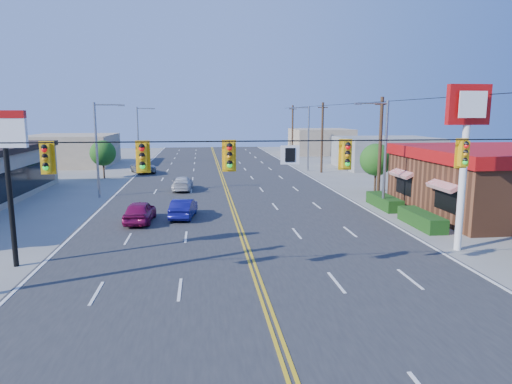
{
  "coord_description": "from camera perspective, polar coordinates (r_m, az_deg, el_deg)",
  "views": [
    {
      "loc": [
        -2.29,
        -17.68,
        7.05
      ],
      "look_at": [
        1.09,
        10.34,
        2.2
      ],
      "focal_mm": 32.0,
      "sensor_mm": 36.0,
      "label": 1
    }
  ],
  "objects": [
    {
      "name": "kfc_pylon",
      "position": [
        25.45,
        24.78,
        6.6
      ],
      "size": [
        2.2,
        0.36,
        8.5
      ],
      "color": "white",
      "rests_on": "ground"
    },
    {
      "name": "bld_east_mid",
      "position": [
        62.79,
        15.96,
        4.76
      ],
      "size": [
        12.0,
        10.0,
        4.0
      ],
      "primitive_type": "cube",
      "color": "gray",
      "rests_on": "ground"
    },
    {
      "name": "utility_pole_far",
      "position": [
        73.18,
        4.58,
        7.48
      ],
      "size": [
        0.28,
        0.28,
        8.4
      ],
      "primitive_type": "cylinder",
      "color": "#47301E",
      "rests_on": "ground"
    },
    {
      "name": "ground",
      "position": [
        19.17,
        0.46,
        -11.83
      ],
      "size": [
        160.0,
        160.0,
        0.0
      ],
      "primitive_type": "plane",
      "color": "gray",
      "rests_on": "ground"
    },
    {
      "name": "car_silver",
      "position": [
        56.43,
        -13.98,
        2.94
      ],
      "size": [
        3.72,
        5.09,
        1.29
      ],
      "primitive_type": "imported",
      "rotation": [
        0.0,
        0.0,
        3.53
      ],
      "color": "#A2A3A7",
      "rests_on": "ground"
    },
    {
      "name": "bld_east_far",
      "position": [
        82.62,
        8.11,
        6.28
      ],
      "size": [
        10.0,
        10.0,
        4.4
      ],
      "primitive_type": "cube",
      "color": "tan",
      "rests_on": "ground"
    },
    {
      "name": "car_magenta",
      "position": [
        30.66,
        -14.32,
        -2.48
      ],
      "size": [
        1.9,
        4.27,
        1.43
      ],
      "primitive_type": "imported",
      "rotation": [
        0.0,
        0.0,
        3.09
      ],
      "color": "maroon",
      "rests_on": "ground"
    },
    {
      "name": "signal_span",
      "position": [
        17.94,
        0.11,
        2.82
      ],
      "size": [
        24.32,
        0.34,
        9.0
      ],
      "color": "#47301E",
      "rests_on": "ground"
    },
    {
      "name": "streetlight_nw",
      "position": [
        66.28,
        -14.37,
        7.25
      ],
      "size": [
        2.55,
        0.25,
        8.0
      ],
      "color": "gray",
      "rests_on": "ground"
    },
    {
      "name": "streetlight_sw",
      "position": [
        40.66,
        -19.04,
        5.64
      ],
      "size": [
        2.55,
        0.25,
        8.0
      ],
      "color": "gray",
      "rests_on": "ground"
    },
    {
      "name": "streetlight_se",
      "position": [
        34.37,
        15.58,
        5.16
      ],
      "size": [
        2.55,
        0.25,
        8.0
      ],
      "color": "gray",
      "rests_on": "ground"
    },
    {
      "name": "bld_west_far",
      "position": [
        68.21,
        -22.0,
        4.88
      ],
      "size": [
        11.0,
        12.0,
        4.2
      ],
      "primitive_type": "cube",
      "color": "tan",
      "rests_on": "ground"
    },
    {
      "name": "tree_west",
      "position": [
        52.95,
        -18.59,
        4.63
      ],
      "size": [
        2.8,
        2.8,
        4.2
      ],
      "color": "#47301E",
      "rests_on": "ground"
    },
    {
      "name": "car_blue",
      "position": [
        31.47,
        -9.05,
        -2.1
      ],
      "size": [
        1.89,
        4.1,
        1.3
      ],
      "primitive_type": "imported",
      "rotation": [
        0.0,
        0.0,
        3.01
      ],
      "color": "navy",
      "rests_on": "ground"
    },
    {
      "name": "road",
      "position": [
        38.39,
        -3.35,
        -0.8
      ],
      "size": [
        20.0,
        120.0,
        0.06
      ],
      "primitive_type": "cube",
      "color": "#2D2D30",
      "rests_on": "ground"
    },
    {
      "name": "utility_pole_mid",
      "position": [
        55.67,
        8.27,
        6.71
      ],
      "size": [
        0.28,
        0.28,
        8.4
      ],
      "primitive_type": "cylinder",
      "color": "#47301E",
      "rests_on": "ground"
    },
    {
      "name": "car_white",
      "position": [
        42.82,
        -9.17,
        1.0
      ],
      "size": [
        1.94,
        4.42,
        1.26
      ],
      "primitive_type": "imported",
      "rotation": [
        0.0,
        0.0,
        3.1
      ],
      "color": "silver",
      "rests_on": "ground"
    },
    {
      "name": "streetlight_ne",
      "position": [
        57.25,
        6.38,
        7.15
      ],
      "size": [
        2.55,
        0.25,
        8.0
      ],
      "color": "gray",
      "rests_on": "ground"
    },
    {
      "name": "tree_kfc_rear",
      "position": [
        42.9,
        14.78,
        3.92
      ],
      "size": [
        2.94,
        2.94,
        4.41
      ],
      "color": "#47301E",
      "rests_on": "ground"
    },
    {
      "name": "pizza_hut_sign",
      "position": [
        23.44,
        -28.75,
        3.98
      ],
      "size": [
        1.9,
        0.3,
        6.85
      ],
      "color": "black",
      "rests_on": "ground"
    },
    {
      "name": "utility_pole_near",
      "position": [
        38.61,
        15.24,
        5.18
      ],
      "size": [
        0.28,
        0.28,
        8.4
      ],
      "primitive_type": "cylinder",
      "color": "#47301E",
      "rests_on": "ground"
    }
  ]
}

